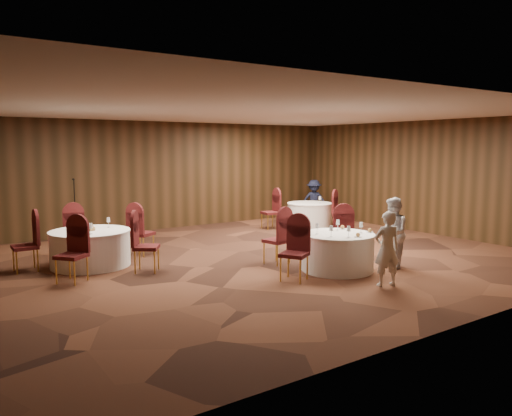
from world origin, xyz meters
TOP-DOWN VIEW (x-y plane):
  - ground at (0.00, 0.00)m, footprint 12.00×12.00m
  - room_shell at (0.00, 0.00)m, footprint 12.00×12.00m
  - table_main at (0.83, -1.75)m, footprint 1.45×1.45m
  - table_left at (-3.12, 1.41)m, footprint 1.63×1.63m
  - table_right at (3.97, 2.77)m, footprint 1.39×1.39m
  - chairs_main at (0.53, -1.12)m, footprint 2.86×1.92m
  - chairs_left at (-3.08, 1.36)m, footprint 3.09×3.06m
  - chairs_right at (3.46, 2.36)m, footprint 2.09×2.20m
  - tabletop_main at (0.99, -1.84)m, footprint 1.10×1.00m
  - tabletop_left at (-3.11, 1.42)m, footprint 0.84×0.83m
  - tabletop_right at (4.17, 2.52)m, footprint 0.08×0.08m
  - mic_stand at (-2.70, 4.14)m, footprint 0.24×0.24m
  - woman_a at (0.74, -3.08)m, footprint 0.57×0.46m
  - woman_b at (1.87, -2.24)m, footprint 0.87×0.89m
  - man_c at (4.92, 3.67)m, footprint 1.00×0.95m

SIDE VIEW (x-z plane):
  - ground at x=0.00m, z-range 0.00..0.00m
  - table_main at x=0.83m, z-range 0.01..0.75m
  - table_right at x=3.97m, z-range 0.01..0.75m
  - table_left at x=-3.12m, z-range 0.01..0.75m
  - mic_stand at x=-2.70m, z-range -0.34..1.32m
  - chairs_main at x=0.53m, z-range 0.00..1.00m
  - chairs_left at x=-3.08m, z-range 0.00..1.00m
  - chairs_right at x=3.46m, z-range 0.00..1.00m
  - woman_a at x=0.74m, z-range 0.00..1.34m
  - man_c at x=4.92m, z-range 0.00..1.37m
  - woman_b at x=1.87m, z-range 0.00..1.44m
  - tabletop_left at x=-3.11m, z-range 0.71..0.93m
  - tabletop_main at x=0.99m, z-range 0.74..0.95m
  - tabletop_right at x=4.17m, z-range 0.79..1.01m
  - room_shell at x=0.00m, z-range -4.04..7.96m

